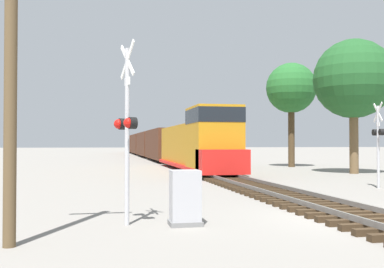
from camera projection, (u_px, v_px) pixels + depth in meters
ground_plane at (354, 219)px, 12.40m from camera, size 400.00×400.00×0.00m
rail_track_bed at (354, 214)px, 12.41m from camera, size 2.60×160.00×0.31m
freight_train at (151, 144)px, 62.88m from camera, size 2.87×78.74×4.37m
crossing_signal_near at (126, 125)px, 11.51m from camera, size 0.57×1.01×4.70m
crossing_signal_far at (379, 137)px, 20.85m from camera, size 0.46×1.02×4.00m
relay_cabinet at (185, 198)px, 11.45m from camera, size 0.82×0.67×1.41m
utility_pole at (11, 25)px, 9.13m from camera, size 1.80×0.26×8.68m
tree_far_right at (353, 79)px, 30.88m from camera, size 5.45×5.45×9.25m
tree_mid_background at (291, 89)px, 39.38m from camera, size 4.39×4.39×9.14m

